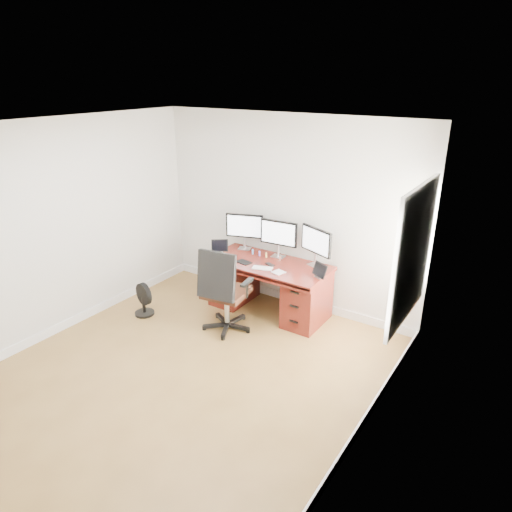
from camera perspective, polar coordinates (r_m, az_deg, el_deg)
The scene contains 19 objects.
ground at distance 5.37m, azimuth -9.17°, elevation -14.52°, with size 4.50×4.50×0.00m, color olive.
back_wall at distance 6.41m, azimuth 3.72°, elevation 5.40°, with size 4.00×0.10×2.70m, color silver.
right_wall at distance 3.82m, azimuth 13.67°, elevation -7.00°, with size 0.10×4.50×2.70m.
desk at distance 6.42m, azimuth 1.63°, elevation -3.63°, with size 1.70×0.80×0.75m.
office_chair at distance 5.96m, azimuth -3.94°, elevation -6.00°, with size 0.70×0.70×1.16m.
floor_fan at distance 6.58m, azimuth -13.91°, elevation -5.34°, with size 0.33×0.27×0.47m.
monitor_left at distance 6.64m, azimuth -1.46°, elevation 3.63°, with size 0.53×0.21×0.53m.
monitor_center at distance 6.34m, azimuth 2.84°, elevation 2.73°, with size 0.55×0.15×0.53m.
monitor_right at distance 6.09m, azimuth 7.53°, elevation 1.73°, with size 0.52×0.24×0.53m.
tablet_left at distance 6.61m, azimuth -4.60°, elevation 1.17°, with size 0.23×0.20×0.19m.
tablet_right at distance 5.83m, azimuth 7.93°, elevation -1.90°, with size 0.24×0.17×0.19m.
keyboard at distance 6.06m, azimuth 0.81°, elevation -1.52°, with size 0.27×0.11×0.01m, color silver.
trackpad at distance 5.95m, azimuth 2.84°, elevation -2.03°, with size 0.14×0.14×0.01m, color silver.
drawing_tablet at distance 6.26m, azimuth -1.54°, elevation -0.77°, with size 0.21×0.13×0.01m, color black.
phone at distance 6.18m, azimuth 1.74°, elevation -1.06°, with size 0.14×0.07×0.01m, color black.
figurine_blue at distance 6.53m, azimuth -0.41°, elevation 0.57°, with size 0.03×0.03×0.08m.
figurine_purple at distance 6.47m, azimuth 0.43°, elevation 0.37°, with size 0.03×0.03×0.08m.
figurine_orange at distance 6.41m, azimuth 1.28°, elevation 0.17°, with size 0.03×0.03×0.08m.
figurine_brown at distance 6.30m, azimuth 3.03°, elevation -0.25°, with size 0.03×0.03×0.08m.
Camera 1 is at (3.04, -3.10, 3.16)m, focal length 32.00 mm.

